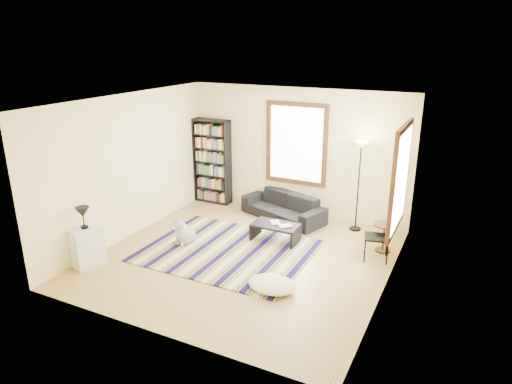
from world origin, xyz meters
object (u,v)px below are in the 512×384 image
at_px(floor_cushion, 272,284).
at_px(folding_chair, 377,237).
at_px(coffee_table, 275,233).
at_px(side_table, 384,238).
at_px(sofa, 283,206).
at_px(floor_lamp, 358,187).
at_px(white_cabinet, 87,247).
at_px(dog, 186,230).
at_px(bookshelf, 212,161).

distance_m(floor_cushion, folding_chair, 2.19).
height_order(coffee_table, side_table, side_table).
relative_size(sofa, coffee_table, 2.12).
bearing_deg(floor_lamp, floor_cushion, -100.75).
bearing_deg(white_cabinet, coffee_table, 61.01).
bearing_deg(side_table, folding_chair, -97.18).
xyz_separation_m(side_table, white_cabinet, (-4.50, -2.84, 0.08)).
bearing_deg(floor_cushion, dog, 159.24).
bearing_deg(white_cabinet, floor_lamp, 61.86).
xyz_separation_m(floor_cushion, folding_chair, (1.23, 1.79, 0.33)).
bearing_deg(floor_cushion, white_cabinet, -168.58).
xyz_separation_m(bookshelf, coffee_table, (2.29, -1.43, -0.82)).
distance_m(sofa, floor_lamp, 1.72).
height_order(bookshelf, folding_chair, bookshelf).
height_order(side_table, dog, dog).
relative_size(coffee_table, floor_lamp, 0.48).
relative_size(floor_lamp, white_cabinet, 2.66).
bearing_deg(bookshelf, folding_chair, -17.62).
relative_size(bookshelf, coffee_table, 2.22).
distance_m(coffee_table, folding_chair, 1.94).
xyz_separation_m(coffee_table, dog, (-1.50, -0.86, 0.09)).
xyz_separation_m(sofa, side_table, (2.30, -0.67, -0.01)).
bearing_deg(floor_lamp, white_cabinet, -136.39).
height_order(folding_chair, dog, folding_chair).
bearing_deg(dog, folding_chair, 29.36).
height_order(floor_lamp, white_cabinet, floor_lamp).
xyz_separation_m(side_table, folding_chair, (-0.05, -0.40, 0.16)).
xyz_separation_m(coffee_table, side_table, (1.97, 0.50, 0.09)).
height_order(sofa, folding_chair, folding_chair).
distance_m(bookshelf, folding_chair, 4.45).
bearing_deg(side_table, dog, -158.72).
relative_size(coffee_table, folding_chair, 1.05).
relative_size(sofa, dog, 3.46).
height_order(white_cabinet, dog, white_cabinet).
bearing_deg(floor_cushion, coffee_table, 112.30).
distance_m(side_table, dog, 3.73).
xyz_separation_m(coffee_table, white_cabinet, (-2.53, -2.34, 0.17)).
bearing_deg(bookshelf, coffee_table, -32.12).
bearing_deg(side_table, floor_cushion, -120.32).
bearing_deg(floor_cushion, floor_lamp, 79.25).
distance_m(folding_chair, dog, 3.56).
relative_size(coffee_table, side_table, 1.67).
bearing_deg(coffee_table, dog, -150.31).
bearing_deg(folding_chair, white_cabinet, -163.45).
bearing_deg(folding_chair, dog, -176.57).
distance_m(sofa, folding_chair, 2.49).
height_order(floor_lamp, side_table, floor_lamp).
xyz_separation_m(sofa, bookshelf, (-1.95, 0.27, 0.72)).
distance_m(bookshelf, coffee_table, 2.82).
xyz_separation_m(folding_chair, white_cabinet, (-4.45, -2.44, -0.08)).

